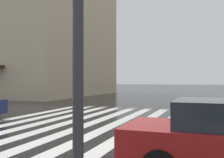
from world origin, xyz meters
TOP-DOWN VIEW (x-y plane):
  - ground_plane at (0.00, 0.00)m, footprint 220.00×220.00m
  - zebra_crossing at (4.00, 2.07)m, footprint 13.00×7.50m

SIDE VIEW (x-z plane):
  - ground_plane at x=0.00m, z-range 0.00..0.00m
  - zebra_crossing at x=4.00m, z-range 0.00..0.01m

